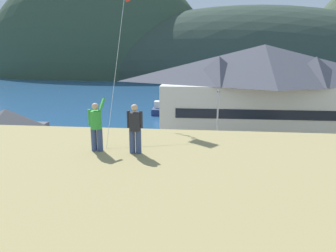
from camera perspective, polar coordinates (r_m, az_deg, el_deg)
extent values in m
plane|color=#66604C|center=(22.14, -5.80, -15.65)|extent=(600.00, 600.00, 0.00)
cube|color=gray|center=(26.51, -3.57, -10.31)|extent=(40.00, 20.00, 0.10)
cube|color=navy|center=(79.70, 3.04, 5.88)|extent=(360.00, 84.00, 0.03)
ellipsoid|color=#334733|center=(141.81, -12.23, 9.01)|extent=(98.26, 53.68, 90.89)
ellipsoid|color=#334733|center=(141.19, 5.14, 9.25)|extent=(106.20, 66.83, 52.52)
ellipsoid|color=#2D3D33|center=(132.00, 14.44, 8.57)|extent=(146.33, 56.81, 54.18)
cube|color=beige|center=(42.12, 16.36, 2.94)|extent=(24.95, 10.68, 6.73)
cube|color=black|center=(37.04, 17.88, 1.94)|extent=(21.10, 0.35, 1.10)
pyramid|color=#4C4C56|center=(41.49, 16.90, 10.69)|extent=(26.46, 11.73, 4.66)
pyramid|color=#4C4C56|center=(39.00, 9.17, 9.93)|extent=(5.77, 5.77, 3.26)
pyramid|color=#4C4C56|center=(41.25, 25.04, 9.04)|extent=(5.77, 5.77, 3.26)
cube|color=#474C56|center=(32.58, -26.56, -3.53)|extent=(5.59, 4.75, 3.98)
pyramid|color=#47474C|center=(31.94, -27.10, 1.30)|extent=(6.04, 5.22, 1.65)
cube|color=#70604C|center=(55.25, 1.68, 2.76)|extent=(3.20, 14.31, 0.70)
cube|color=navy|center=(55.09, -1.71, 2.84)|extent=(2.01, 5.78, 0.90)
cube|color=navy|center=(55.00, -1.72, 3.38)|extent=(1.95, 5.61, 0.16)
cube|color=silver|center=(54.47, -1.77, 3.95)|extent=(1.33, 1.76, 1.10)
cube|color=silver|center=(54.86, 5.17, 2.74)|extent=(2.78, 6.62, 0.90)
cube|color=white|center=(54.77, 5.18, 3.29)|extent=(2.70, 6.43, 0.16)
cube|color=silver|center=(54.18, 5.12, 3.85)|extent=(1.65, 2.08, 1.10)
cube|color=silver|center=(27.31, -0.19, -7.79)|extent=(4.30, 2.05, 0.80)
cube|color=beige|center=(27.05, -0.51, -6.31)|extent=(2.19, 1.73, 0.70)
cube|color=black|center=(27.06, -0.51, -6.38)|extent=(2.24, 1.76, 0.32)
cylinder|color=black|center=(26.59, 2.69, -9.36)|extent=(0.65, 0.26, 0.64)
cylinder|color=black|center=(28.28, 2.69, -7.90)|extent=(0.65, 0.26, 0.64)
cylinder|color=black|center=(26.71, -3.25, -9.25)|extent=(0.65, 0.26, 0.64)
cylinder|color=black|center=(28.40, -2.88, -7.81)|extent=(0.65, 0.26, 0.64)
cube|color=black|center=(21.97, 24.22, -14.69)|extent=(4.33, 2.12, 0.80)
cube|color=black|center=(21.58, 24.04, -12.97)|extent=(2.22, 1.76, 0.70)
cube|color=black|center=(21.60, 24.03, -13.05)|extent=(2.26, 1.79, 0.32)
cylinder|color=black|center=(23.42, 26.44, -14.22)|extent=(0.66, 0.27, 0.64)
cylinder|color=black|center=(20.94, 21.48, -17.13)|extent=(0.66, 0.27, 0.64)
cylinder|color=black|center=(22.45, 19.89, -14.80)|extent=(0.66, 0.27, 0.64)
cube|color=navy|center=(23.81, -14.84, -11.64)|extent=(4.34, 2.15, 0.80)
cube|color=navy|center=(23.44, -14.62, -10.03)|extent=(2.23, 1.77, 0.70)
cube|color=black|center=(23.45, -14.61, -10.10)|extent=(2.27, 1.81, 0.32)
cylinder|color=black|center=(25.29, -16.72, -11.21)|extent=(0.66, 0.27, 0.64)
cylinder|color=black|center=(23.86, -18.79, -12.94)|extent=(0.66, 0.27, 0.64)
cylinder|color=black|center=(24.21, -10.85, -12.01)|extent=(0.66, 0.27, 0.64)
cylinder|color=black|center=(22.71, -12.60, -13.93)|extent=(0.66, 0.27, 0.64)
cube|color=#9EA3A8|center=(28.27, -10.56, -7.27)|extent=(4.32, 2.09, 0.80)
cube|color=gray|center=(28.07, -10.91, -5.81)|extent=(2.21, 1.75, 0.70)
cube|color=black|center=(28.08, -10.91, -5.88)|extent=(2.25, 1.78, 0.32)
cylinder|color=black|center=(27.18, -8.48, -8.97)|extent=(0.65, 0.26, 0.64)
cylinder|color=black|center=(28.79, -7.32, -7.60)|extent=(0.65, 0.26, 0.64)
cylinder|color=black|center=(28.13, -13.82, -8.43)|extent=(0.65, 0.26, 0.64)
cylinder|color=black|center=(29.69, -12.39, -7.15)|extent=(0.65, 0.26, 0.64)
cylinder|color=black|center=(26.39, -26.29, -11.03)|extent=(0.66, 0.27, 0.64)
cube|color=black|center=(29.14, 24.26, -7.65)|extent=(4.21, 1.83, 0.80)
cube|color=black|center=(28.94, 24.69, -6.26)|extent=(2.11, 1.62, 0.70)
cube|color=black|center=(28.95, 24.68, -6.33)|extent=(2.15, 1.65, 0.32)
cylinder|color=black|center=(29.69, 21.12, -7.78)|extent=(0.64, 0.22, 0.64)
cylinder|color=black|center=(28.05, 22.09, -9.14)|extent=(0.64, 0.22, 0.64)
cylinder|color=black|center=(30.54, 26.10, -7.69)|extent=(0.64, 0.22, 0.64)
cylinder|color=black|center=(28.95, 27.34, -8.98)|extent=(0.64, 0.22, 0.64)
cylinder|color=#ADADB2|center=(30.27, 8.86, -0.26)|extent=(0.16, 0.16, 7.02)
cube|color=#4C4C51|center=(29.99, 9.07, 6.24)|extent=(0.24, 0.70, 0.20)
cylinder|color=#384770|center=(11.61, -13.21, -2.41)|extent=(0.20, 0.20, 0.82)
cylinder|color=#384770|center=(11.54, -12.18, -2.45)|extent=(0.20, 0.20, 0.82)
cylinder|color=green|center=(11.40, -12.89, 1.10)|extent=(0.40, 0.40, 0.64)
sphere|color=tan|center=(11.30, -13.01, 3.47)|extent=(0.24, 0.24, 0.24)
cylinder|color=green|center=(11.41, -11.87, 3.73)|extent=(0.12, 0.56, 0.43)
cylinder|color=green|center=(11.46, -13.94, 1.46)|extent=(0.11, 0.11, 0.60)
cylinder|color=#384770|center=(11.12, -6.47, -2.83)|extent=(0.20, 0.20, 0.82)
cylinder|color=#384770|center=(11.08, -5.36, -2.87)|extent=(0.20, 0.20, 0.82)
cylinder|color=#232328|center=(10.92, -6.01, 0.82)|extent=(0.40, 0.40, 0.64)
sphere|color=tan|center=(10.82, -6.07, 3.30)|extent=(0.24, 0.24, 0.24)
cylinder|color=#232328|center=(10.95, -7.15, 1.20)|extent=(0.11, 0.11, 0.60)
cylinder|color=#232328|center=(10.86, -4.88, 1.16)|extent=(0.11, 0.11, 0.60)
cube|color=red|center=(18.07, -7.21, 21.59)|extent=(0.30, 0.02, 0.20)
cylinder|color=silver|center=(14.60, -8.76, 15.28)|extent=(0.49, 6.75, 8.01)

